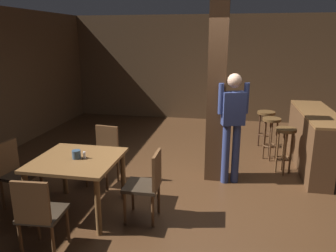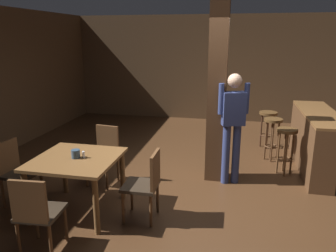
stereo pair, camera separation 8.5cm
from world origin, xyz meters
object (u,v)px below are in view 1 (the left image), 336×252
dining_table (77,166)px  bar_stool_mid (271,129)px  bar_stool_far (266,120)px  salt_shaker (84,155)px  napkin_cup (76,154)px  chair_north (104,152)px  chair_east (148,182)px  bar_counter (309,139)px  standing_person (232,121)px  bar_stool_near (285,140)px  chair_south (39,212)px  chair_west (16,170)px

dining_table → bar_stool_mid: (2.64, 2.46, -0.05)m
bar_stool_far → dining_table: bearing=-129.1°
salt_shaker → bar_stool_far: (2.51, 3.21, -0.23)m
napkin_cup → chair_north: bearing=90.8°
dining_table → chair_east: chair_east is taller
salt_shaker → bar_counter: (3.16, 2.17, -0.28)m
napkin_cup → bar_stool_far: napkin_cup is taller
standing_person → bar_stool_near: 1.11m
dining_table → bar_stool_mid: size_ratio=1.30×
chair_north → standing_person: bearing=11.5°
chair_north → chair_south: same height
salt_shaker → bar_stool_near: (2.70, 1.83, -0.21)m
napkin_cup → salt_shaker: napkin_cup is taller
chair_north → bar_stool_far: (2.62, 2.31, 0.06)m
dining_table → chair_west: 0.92m
chair_east → bar_stool_near: (1.87, 1.85, 0.07)m
bar_stool_near → napkin_cup: bearing=-146.6°
dining_table → bar_counter: size_ratio=0.50×
dining_table → chair_east: size_ratio=1.17×
chair_north → bar_stool_far: 3.50m
salt_shaker → bar_stool_near: bearing=34.1°
chair_west → bar_counter: bar_counter is taller
bar_stool_far → bar_counter: bearing=-58.3°
chair_north → bar_counter: 3.51m
bar_stool_near → bar_stool_far: bar_stool_near is taller
bar_stool_far → chair_south: bearing=-122.1°
bar_stool_near → bar_counter: bearing=36.8°
bar_counter → bar_stool_far: bar_counter is taller
chair_south → chair_north: bearing=90.7°
chair_north → napkin_cup: (0.01, -0.92, 0.30)m
salt_shaker → bar_stool_mid: bearing=44.0°
chair_north → bar_stool_near: chair_north is taller
chair_south → chair_east: 1.29m
chair_west → napkin_cup: chair_west is taller
chair_south → bar_stool_far: chair_south is taller
salt_shaker → standing_person: (1.82, 1.29, 0.21)m
standing_person → chair_east: bearing=-127.1°
bar_stool_far → napkin_cup: bearing=-129.0°
dining_table → chair_west: chair_west is taller
bar_stool_far → chair_east: bearing=-117.5°
dining_table → chair_west: (-0.91, 0.00, -0.13)m
chair_north → bar_counter: size_ratio=0.43×
bar_counter → bar_stool_far: 1.22m
chair_east → bar_stool_far: (1.69, 3.23, 0.06)m
chair_north → napkin_cup: bearing=-89.2°
bar_counter → napkin_cup: bearing=-146.1°
chair_south → bar_stool_far: (2.60, 4.14, 0.06)m
chair_east → chair_north: bearing=135.5°
bar_stool_mid → bar_counter: bearing=-24.7°
chair_east → standing_person: (0.99, 1.31, 0.50)m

